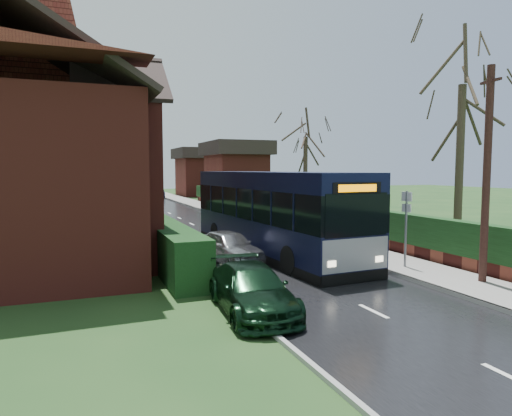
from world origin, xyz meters
name	(u,v)px	position (x,y,z in m)	size (l,w,h in m)	color
ground	(278,266)	(0.00, 0.00, 0.00)	(140.00, 140.00, 0.00)	#2F4C20
road	(208,232)	(0.00, 10.00, 0.01)	(6.00, 100.00, 0.02)	black
pavement	(275,227)	(4.25, 10.00, 0.07)	(2.50, 100.00, 0.14)	slate
kerb_right	(257,228)	(3.05, 10.00, 0.07)	(0.12, 100.00, 0.14)	gray
kerb_left	(155,234)	(-3.05, 10.00, 0.05)	(0.12, 100.00, 0.10)	gray
front_hedge	(153,233)	(-3.90, 5.00, 0.80)	(1.20, 16.00, 1.60)	black
picket_fence	(170,240)	(-3.15, 5.00, 0.45)	(0.10, 16.00, 0.90)	tan
right_wall_hedge	(297,211)	(5.80, 10.00, 1.02)	(0.60, 50.00, 1.80)	maroon
brick_house	(29,151)	(-8.73, 4.78, 4.38)	(9.30, 14.60, 10.30)	maroon
bus	(273,214)	(0.80, 2.34, 1.75)	(3.41, 11.78, 3.53)	black
car_silver	(229,246)	(-1.50, 1.34, 0.63)	(1.49, 3.71, 1.27)	#ABACB0
car_green	(252,289)	(-2.90, -4.87, 0.59)	(1.66, 4.09, 1.19)	black
car_distant	(157,194)	(2.00, 41.13, 0.64)	(1.36, 3.89, 1.28)	black
bus_stop_sign	(406,218)	(3.98, -2.35, 1.90)	(0.12, 0.44, 2.88)	slate
telegraph_pole	(487,176)	(4.80, -5.00, 3.44)	(0.23, 0.87, 6.79)	black
tree_right_near	(463,73)	(9.00, 0.25, 7.88)	(4.88, 4.88, 10.54)	#362C20
tree_right_far	(306,131)	(9.00, 15.13, 6.48)	(4.49, 4.49, 8.67)	#33261E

